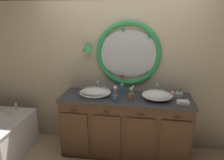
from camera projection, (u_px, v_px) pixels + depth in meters
The scene contains 11 objects.
back_wall_assembly at pixel (123, 65), 3.29m from camera, with size 6.40×0.26×2.60m.
vanity_counter at pixel (125, 125), 3.22m from camera, with size 1.90×0.62×0.92m.
sink_basin_left at pixel (95, 92), 3.11m from camera, with size 0.46×0.46×0.11m.
sink_basin_right at pixel (157, 95), 2.98m from camera, with size 0.43×0.43×0.12m.
faucet_set_left at pixel (99, 87), 3.33m from camera, with size 0.21×0.13×0.17m.
faucet_set_right at pixel (156, 89), 3.19m from camera, with size 0.23×0.15×0.17m.
toothbrush_holder_left at pixel (115, 97), 2.92m from camera, with size 0.09×0.09×0.22m.
toothbrush_holder_right at pixel (131, 96), 2.94m from camera, with size 0.08×0.08×0.22m.
soap_dispenser at pixel (122, 89), 3.20m from camera, with size 0.06×0.07×0.17m.
folded_hand_towel at pixel (183, 103), 2.82m from camera, with size 0.16×0.12×0.05m.
toiletry_basket at pixel (177, 94), 3.13m from camera, with size 0.15×0.11×0.12m.
Camera 1 is at (0.33, -2.62, 2.04)m, focal length 33.99 mm.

